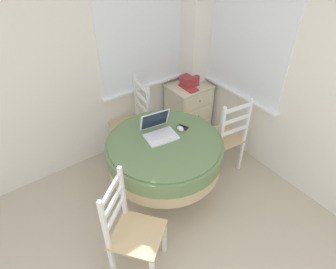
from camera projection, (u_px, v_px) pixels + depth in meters
The scene contains 11 objects.
corner_room_shell at pixel (189, 79), 2.79m from camera, with size 4.38×4.50×2.55m.
round_dining_table at pixel (165, 152), 2.96m from camera, with size 1.15×1.15×0.77m.
laptop at pixel (159, 131), 2.93m from camera, with size 0.34×0.33×0.23m.
computer_mouse at pixel (180, 129), 3.00m from camera, with size 0.06×0.09×0.04m.
cell_phone at pixel (183, 127), 3.05m from camera, with size 0.09×0.12×0.01m.
dining_chair_near_back_window at pixel (134, 123), 3.64m from camera, with size 0.45×0.44×0.99m.
dining_chair_near_right_window at pixel (225, 137), 3.42m from camera, with size 0.44×0.45×0.99m.
dining_chair_camera_near at pixel (132, 231), 2.45m from camera, with size 0.56×0.56×0.99m.
corner_cabinet at pixel (188, 108), 4.10m from camera, with size 0.54×0.45×0.71m.
storage_box at pixel (189, 80), 3.84m from camera, with size 0.19×0.17×0.14m.
book_on_cabinet at pixel (189, 88), 3.81m from camera, with size 0.13×0.26×0.02m.
Camera 1 is at (-0.44, -0.25, 2.58)m, focal length 32.00 mm.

